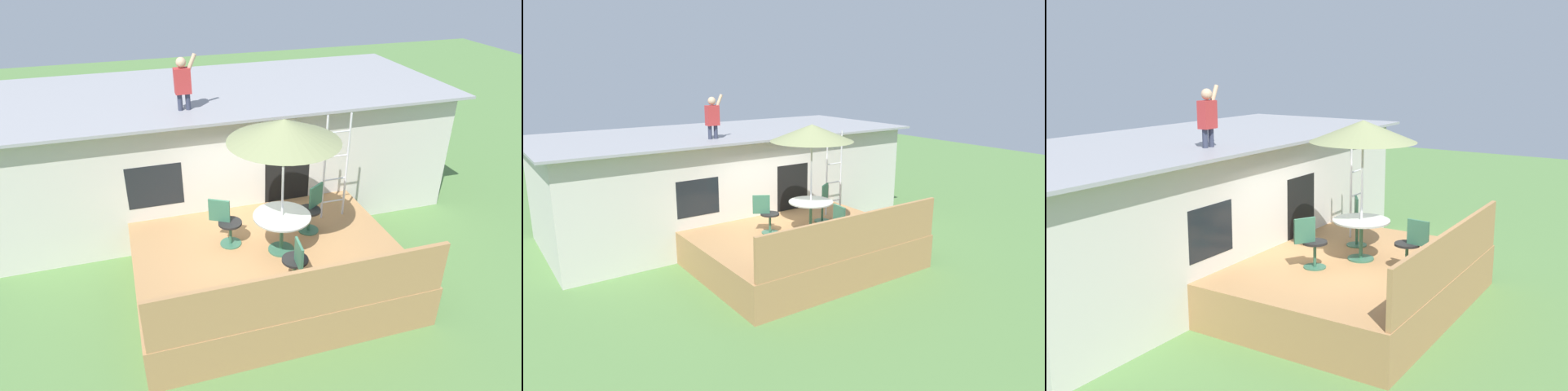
% 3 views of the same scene
% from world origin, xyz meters
% --- Properties ---
extents(ground_plane, '(40.00, 40.00, 0.00)m').
position_xyz_m(ground_plane, '(0.00, 0.00, 0.00)').
color(ground_plane, '#567F42').
extents(house, '(10.50, 4.50, 2.82)m').
position_xyz_m(house, '(0.00, 3.60, 1.42)').
color(house, beige).
rests_on(house, ground).
extents(deck, '(4.85, 4.00, 0.80)m').
position_xyz_m(deck, '(0.00, 0.00, 0.40)').
color(deck, '#A87A4C').
rests_on(deck, ground).
extents(deck_railing, '(4.75, 0.08, 0.90)m').
position_xyz_m(deck_railing, '(0.00, -1.95, 1.25)').
color(deck_railing, '#A87A4C').
rests_on(deck_railing, deck).
extents(patio_table, '(1.04, 1.04, 0.74)m').
position_xyz_m(patio_table, '(0.23, -0.18, 1.39)').
color(patio_table, '#33664C').
rests_on(patio_table, deck).
extents(patio_umbrella, '(1.90, 1.90, 2.54)m').
position_xyz_m(patio_umbrella, '(0.23, -0.18, 3.15)').
color(patio_umbrella, silver).
rests_on(patio_umbrella, deck).
extents(step_ladder, '(0.52, 0.04, 2.20)m').
position_xyz_m(step_ladder, '(1.64, 0.67, 1.90)').
color(step_ladder, silver).
rests_on(step_ladder, deck).
extents(person_figure, '(0.47, 0.20, 1.11)m').
position_xyz_m(person_figure, '(-1.00, 2.30, 3.43)').
color(person_figure, '#33384C').
rests_on(person_figure, house).
extents(patio_chair_left, '(0.58, 0.44, 0.92)m').
position_xyz_m(patio_chair_left, '(-0.67, 0.32, 1.26)').
color(patio_chair_left, '#33664C').
rests_on(patio_chair_left, deck).
extents(patio_chair_right, '(0.57, 0.45, 0.92)m').
position_xyz_m(patio_chair_right, '(1.03, 0.33, 1.26)').
color(patio_chair_right, '#33664C').
rests_on(patio_chair_right, deck).
extents(patio_chair_near, '(0.44, 0.62, 0.92)m').
position_xyz_m(patio_chair_near, '(0.13, -1.19, 1.26)').
color(patio_chair_near, '#33664C').
rests_on(patio_chair_near, deck).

